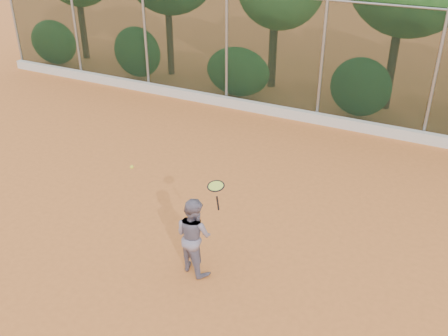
% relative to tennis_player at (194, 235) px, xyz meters
% --- Properties ---
extents(ground, '(80.00, 80.00, 0.00)m').
position_rel_tennis_player_xyz_m(ground, '(-0.20, 0.52, -0.72)').
color(ground, '#CD6F30').
rests_on(ground, ground).
extents(concrete_curb, '(24.00, 0.20, 0.30)m').
position_rel_tennis_player_xyz_m(concrete_curb, '(-0.20, 7.34, -0.57)').
color(concrete_curb, beige).
rests_on(concrete_curb, ground).
extents(tennis_player, '(0.83, 0.73, 1.44)m').
position_rel_tennis_player_xyz_m(tennis_player, '(0.00, 0.00, 0.00)').
color(tennis_player, slate).
rests_on(tennis_player, ground).
extents(chainlink_fence, '(24.09, 0.09, 3.50)m').
position_rel_tennis_player_xyz_m(chainlink_fence, '(-0.20, 7.52, 1.14)').
color(chainlink_fence, black).
rests_on(chainlink_fence, ground).
extents(tennis_racket, '(0.29, 0.29, 0.53)m').
position_rel_tennis_player_xyz_m(tennis_racket, '(0.46, -0.04, 1.08)').
color(tennis_racket, black).
rests_on(tennis_racket, ground).
extents(tennis_ball_in_flight, '(0.06, 0.06, 0.06)m').
position_rel_tennis_player_xyz_m(tennis_ball_in_flight, '(-1.01, -0.21, 1.18)').
color(tennis_ball_in_flight, yellow).
rests_on(tennis_ball_in_flight, ground).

